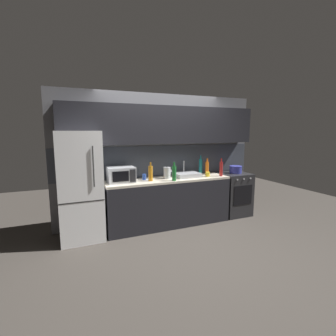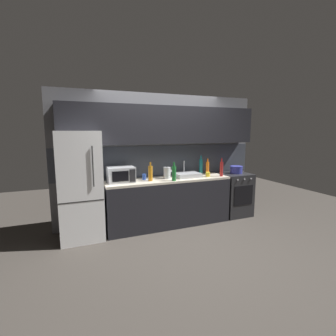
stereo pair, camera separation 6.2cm
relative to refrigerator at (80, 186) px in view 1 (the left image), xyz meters
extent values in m
plane|color=#3D3833|center=(1.57, -0.90, -0.90)|extent=(10.00, 10.00, 0.00)
cube|color=slate|center=(1.57, 0.40, 0.35)|extent=(4.11, 0.10, 2.50)
cube|color=#3D424C|center=(1.57, 0.35, 0.30)|extent=(4.11, 0.01, 0.60)
cube|color=black|center=(1.57, 0.18, 1.00)|extent=(3.78, 0.34, 0.70)
cube|color=black|center=(1.57, 0.00, -0.47)|extent=(2.37, 0.60, 0.86)
cube|color=beige|center=(1.57, 0.00, -0.02)|extent=(2.37, 0.60, 0.04)
cube|color=white|center=(0.00, 0.00, 0.00)|extent=(0.68, 0.66, 1.79)
cube|color=black|center=(0.00, -0.33, -0.18)|extent=(0.67, 0.00, 0.01)
cylinder|color=#333333|center=(0.19, -0.35, 0.36)|extent=(0.02, 0.02, 0.63)
cube|color=#232326|center=(3.09, 0.00, -0.45)|extent=(0.60, 0.60, 0.90)
cube|color=black|center=(3.09, -0.30, -0.40)|extent=(0.45, 0.01, 0.40)
cylinder|color=#B2B2B7|center=(2.93, -0.31, -0.07)|extent=(0.03, 0.02, 0.03)
cylinder|color=#B2B2B7|center=(3.09, -0.31, -0.07)|extent=(0.03, 0.02, 0.03)
cylinder|color=#B2B2B7|center=(3.26, -0.31, -0.07)|extent=(0.03, 0.02, 0.03)
cube|color=#A8AAAF|center=(0.68, 0.02, 0.14)|extent=(0.46, 0.34, 0.27)
cube|color=black|center=(0.64, -0.15, 0.14)|extent=(0.28, 0.01, 0.18)
cube|color=black|center=(0.85, -0.15, 0.14)|extent=(0.10, 0.01, 0.22)
cube|color=#ADAFB5|center=(1.98, 0.03, 0.04)|extent=(0.48, 0.38, 0.08)
cylinder|color=silver|center=(1.98, 0.16, 0.19)|extent=(0.02, 0.02, 0.22)
cylinder|color=#B7BABF|center=(1.55, 0.02, 0.11)|extent=(0.13, 0.13, 0.22)
sphere|color=black|center=(1.55, 0.02, 0.23)|extent=(0.02, 0.02, 0.02)
cone|color=#B7BABF|center=(1.64, 0.02, 0.16)|extent=(0.03, 0.03, 0.05)
cylinder|color=#B27019|center=(1.19, -0.07, 0.14)|extent=(0.08, 0.08, 0.27)
cylinder|color=#B27019|center=(1.19, -0.07, 0.31)|extent=(0.03, 0.03, 0.07)
cylinder|color=#A82323|center=(2.64, -0.16, 0.15)|extent=(0.06, 0.06, 0.29)
cylinder|color=#A82323|center=(2.64, -0.16, 0.32)|extent=(0.02, 0.02, 0.07)
cylinder|color=orange|center=(2.48, 0.10, 0.14)|extent=(0.07, 0.07, 0.26)
cylinder|color=orange|center=(2.48, 0.10, 0.30)|extent=(0.03, 0.03, 0.07)
cylinder|color=#19666B|center=(2.37, 0.18, 0.16)|extent=(0.08, 0.08, 0.32)
cylinder|color=#19666B|center=(2.37, 0.18, 0.36)|extent=(0.03, 0.03, 0.07)
cylinder|color=#1E6B2D|center=(1.59, -0.22, 0.14)|extent=(0.08, 0.08, 0.27)
cylinder|color=#1E6B2D|center=(1.59, -0.22, 0.31)|extent=(0.03, 0.03, 0.07)
cylinder|color=gold|center=(2.37, -0.10, 0.05)|extent=(0.09, 0.09, 0.09)
cylinder|color=#234299|center=(1.12, 0.07, 0.06)|extent=(0.07, 0.07, 0.11)
cylinder|color=#333899|center=(3.12, 0.00, 0.07)|extent=(0.25, 0.25, 0.13)
cylinder|color=#333899|center=(3.12, 0.00, 0.15)|extent=(0.26, 0.26, 0.02)
camera|label=1|loc=(-0.21, -4.18, 0.90)|focal=26.29mm
camera|label=2|loc=(-0.15, -4.20, 0.90)|focal=26.29mm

